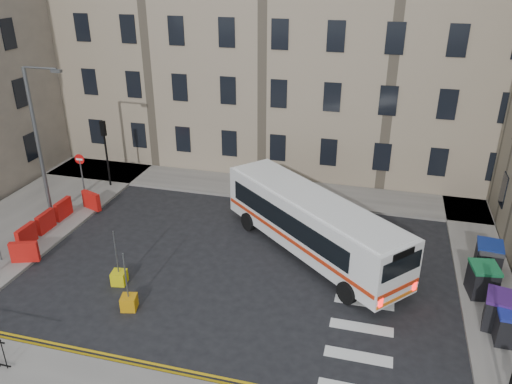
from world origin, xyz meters
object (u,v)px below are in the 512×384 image
at_px(wheelie_bin_c, 482,280).
at_px(wheelie_bin_b, 500,311).
at_px(wheelie_bin_a, 510,326).
at_px(bollard_chevron, 129,302).
at_px(wheelie_bin_e, 488,257).
at_px(streetlamp, 38,143).
at_px(bollard_yellow, 119,278).
at_px(bus, 312,222).
at_px(wheelie_bin_d, 488,261).

bearing_deg(wheelie_bin_c, wheelie_bin_b, -88.98).
bearing_deg(wheelie_bin_a, bollard_chevron, -171.98).
xyz_separation_m(wheelie_bin_e, bollard_chevron, (-14.21, -6.42, -0.54)).
bearing_deg(bollard_chevron, streetlamp, 142.51).
bearing_deg(bollard_yellow, bus, 31.12).
bearing_deg(wheelie_bin_e, streetlamp, -173.60).
bearing_deg(wheelie_bin_a, bollard_yellow, -177.93).
xyz_separation_m(wheelie_bin_c, wheelie_bin_d, (0.47, 1.69, -0.03)).
bearing_deg(wheelie_bin_c, wheelie_bin_d, 65.99).
relative_size(bus, bollard_yellow, 16.02).
relative_size(wheelie_bin_a, bollard_yellow, 2.14).
bearing_deg(bollard_yellow, wheelie_bin_b, 3.76).
distance_m(streetlamp, wheelie_bin_d, 22.36).
bearing_deg(bus, wheelie_bin_a, -77.26).
xyz_separation_m(wheelie_bin_d, bollard_yellow, (-15.45, -4.71, -0.50)).
distance_m(bus, wheelie_bin_c, 7.60).
xyz_separation_m(wheelie_bin_d, wheelie_bin_e, (0.01, 0.24, 0.04)).
bearing_deg(streetlamp, bollard_yellow, -34.59).
relative_size(wheelie_bin_b, wheelie_bin_e, 1.06).
distance_m(wheelie_bin_e, bollard_yellow, 16.24).
relative_size(streetlamp, wheelie_bin_b, 5.66).
bearing_deg(wheelie_bin_d, wheelie_bin_a, -86.96).
distance_m(wheelie_bin_b, bollard_chevron, 14.29).
relative_size(wheelie_bin_b, bollard_chevron, 2.40).
xyz_separation_m(streetlamp, wheelie_bin_b, (21.94, -3.56, -3.49)).
height_order(bus, wheelie_bin_a, bus).
relative_size(wheelie_bin_a, wheelie_bin_e, 0.95).
xyz_separation_m(wheelie_bin_c, bollard_yellow, (-14.98, -3.02, -0.53)).
relative_size(wheelie_bin_a, wheelie_bin_c, 0.94).
distance_m(streetlamp, wheelie_bin_e, 22.37).
bearing_deg(wheelie_bin_e, wheelie_bin_d, -86.89).
xyz_separation_m(wheelie_bin_a, wheelie_bin_d, (-0.09, 4.44, 0.00)).
relative_size(bollard_yellow, bollard_chevron, 1.00).
bearing_deg(wheelie_bin_e, bollard_chevron, -150.27).
distance_m(wheelie_bin_a, wheelie_bin_e, 4.68).
relative_size(wheelie_bin_b, wheelie_bin_c, 1.05).
height_order(wheelie_bin_b, bollard_yellow, wheelie_bin_b).
height_order(wheelie_bin_a, bollard_chevron, wheelie_bin_a).
bearing_deg(bus, wheelie_bin_b, -73.62).
relative_size(bus, wheelie_bin_a, 7.47).
relative_size(streetlamp, bollard_yellow, 13.57).
distance_m(bollard_yellow, bollard_chevron, 1.93).
bearing_deg(wheelie_bin_b, bus, 166.59).
xyz_separation_m(streetlamp, wheelie_bin_d, (22.08, 0.14, -3.54)).
height_order(streetlamp, wheelie_bin_b, streetlamp).
height_order(wheelie_bin_e, bollard_chevron, wheelie_bin_e).
bearing_deg(bus, wheelie_bin_d, -47.83).
distance_m(wheelie_bin_d, bollard_chevron, 15.50).
xyz_separation_m(bus, wheelie_bin_e, (7.87, 0.36, -0.84)).
height_order(wheelie_bin_b, wheelie_bin_e, wheelie_bin_b).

